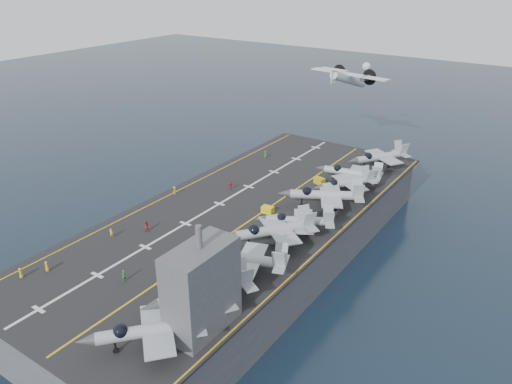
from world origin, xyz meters
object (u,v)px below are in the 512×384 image
Objects in this scene: island_superstructure at (201,279)px; fighter_jet_0 at (150,329)px; transport_plane at (349,79)px; tow_cart_a at (169,270)px.

island_superstructure is 0.82× the size of fighter_jet_0.
transport_plane reaches higher than island_superstructure.
tow_cart_a is at bearing 152.12° from island_superstructure.
transport_plane is (-19.76, 97.68, 10.95)m from fighter_jet_0.
fighter_jet_0 is at bearing -54.45° from tow_cart_a.
tow_cart_a is at bearing 125.55° from fighter_jet_0.
island_superstructure is 7.05× the size of tow_cart_a.
transport_plane reaches higher than fighter_jet_0.
tow_cart_a is 0.08× the size of transport_plane.
island_superstructure is 94.27m from transport_plane.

